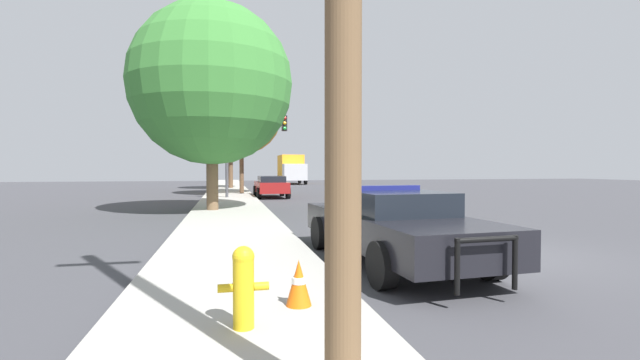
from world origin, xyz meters
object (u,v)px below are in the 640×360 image
object	(u,v)px
traffic_light	(252,137)
traffic_cone	(299,282)
box_truck	(291,169)
tree_sidewalk_near	(212,84)
police_car	(390,222)
tree_sidewalk_mid	(241,114)
tree_sidewalk_far	(230,123)
fire_hydrant	(243,285)
car_background_midblock	(271,186)

from	to	relation	value
traffic_light	traffic_cone	world-z (taller)	traffic_light
box_truck	tree_sidewalk_near	distance (m)	32.13
police_car	traffic_light	xyz separation A→B (m)	(-1.59, 17.17, 2.83)
police_car	traffic_light	world-z (taller)	traffic_light
tree_sidewalk_mid	tree_sidewalk_far	world-z (taller)	tree_sidewalk_far
box_truck	traffic_cone	bearing A→B (deg)	82.01
fire_hydrant	traffic_light	xyz separation A→B (m)	(1.28, 20.37, 2.99)
tree_sidewalk_near	traffic_cone	size ratio (longest dim) A/B	14.83
police_car	tree_sidewalk_far	size ratio (longest dim) A/B	0.69
traffic_light	box_truck	world-z (taller)	traffic_light
box_truck	fire_hydrant	bearing A→B (deg)	81.27
traffic_cone	fire_hydrant	bearing A→B (deg)	-138.32
traffic_light	tree_sidewalk_near	bearing A→B (deg)	-105.03
box_truck	tree_sidewalk_mid	world-z (taller)	tree_sidewalk_mid
tree_sidewalk_mid	box_truck	bearing A→B (deg)	72.52
fire_hydrant	tree_sidewalk_near	distance (m)	13.76
fire_hydrant	traffic_light	world-z (taller)	traffic_light
traffic_light	car_background_midblock	distance (m)	3.29
fire_hydrant	tree_sidewalk_near	world-z (taller)	tree_sidewalk_near
car_background_midblock	tree_sidewalk_far	bearing A→B (deg)	100.82
fire_hydrant	tree_sidewalk_near	bearing A→B (deg)	93.11
tree_sidewalk_far	box_truck	bearing A→B (deg)	58.97
police_car	traffic_cone	bearing A→B (deg)	46.14
police_car	tree_sidewalk_near	xyz separation A→B (m)	(-3.57, 9.78, 4.33)
box_truck	tree_sidewalk_near	bearing A→B (deg)	76.30
fire_hydrant	tree_sidewalk_mid	distance (m)	24.54
fire_hydrant	tree_sidewalk_far	bearing A→B (deg)	89.65
tree_sidewalk_far	traffic_cone	world-z (taller)	tree_sidewalk_far
box_truck	traffic_cone	world-z (taller)	box_truck
tree_sidewalk_near	tree_sidewalk_mid	bearing A→B (deg)	82.17
box_truck	traffic_cone	xyz separation A→B (m)	(-6.42, -43.38, -1.35)
traffic_light	fire_hydrant	bearing A→B (deg)	-93.59
fire_hydrant	box_truck	size ratio (longest dim) A/B	0.13
police_car	car_background_midblock	xyz separation A→B (m)	(-0.38, 18.27, -0.03)
car_background_midblock	tree_sidewalk_mid	xyz separation A→B (m)	(-1.66, 2.59, 4.63)
box_truck	tree_sidewalk_mid	size ratio (longest dim) A/B	0.85
fire_hydrant	tree_sidewalk_near	size ratio (longest dim) A/B	0.10
box_truck	tree_sidewalk_mid	xyz separation A→B (m)	(-6.27, -19.91, 3.59)
traffic_light	tree_sidewalk_near	distance (m)	7.79
tree_sidewalk_near	tree_sidewalk_far	bearing A→B (deg)	87.35
police_car	traffic_cone	distance (m)	3.42
police_car	fire_hydrant	distance (m)	4.30
box_truck	tree_sidewalk_far	distance (m)	13.91
box_truck	tree_sidewalk_near	world-z (taller)	tree_sidewalk_near
tree_sidewalk_near	traffic_cone	bearing A→B (deg)	-83.66
traffic_light	box_truck	size ratio (longest dim) A/B	0.73
traffic_cone	tree_sidewalk_far	bearing A→B (deg)	90.85
tree_sidewalk_mid	traffic_cone	bearing A→B (deg)	-90.36
traffic_cone	tree_sidewalk_mid	bearing A→B (deg)	89.64
tree_sidewalk_far	traffic_light	bearing A→B (deg)	-84.92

